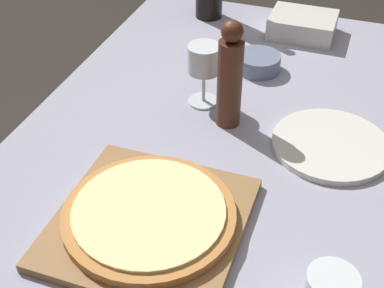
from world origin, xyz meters
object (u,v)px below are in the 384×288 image
(pizza, at_px, (149,214))
(pepper_mill, at_px, (228,77))
(wine_glass, at_px, (204,62))
(small_bowl, at_px, (258,63))

(pizza, height_order, pepper_mill, pepper_mill)
(pizza, distance_m, wine_glass, 0.41)
(wine_glass, xyz_separation_m, small_bowl, (0.08, 0.18, -0.08))
(pepper_mill, height_order, small_bowl, pepper_mill)
(pizza, xyz_separation_m, wine_glass, (-0.03, 0.40, 0.07))
(wine_glass, bearing_deg, small_bowl, 65.50)
(pizza, bearing_deg, wine_glass, 94.88)
(pepper_mill, bearing_deg, wine_glass, 140.76)
(wine_glass, bearing_deg, pizza, -85.12)
(pepper_mill, bearing_deg, small_bowl, 86.90)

